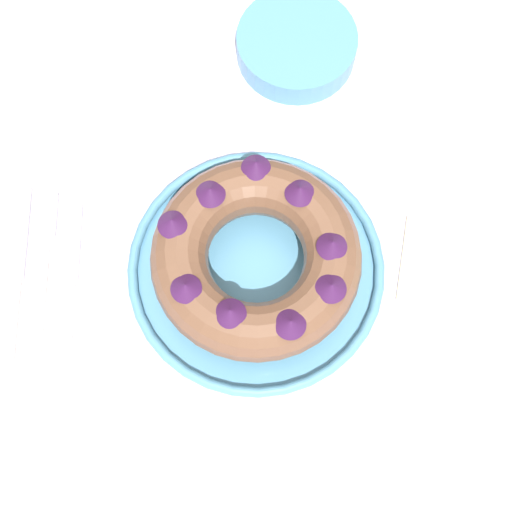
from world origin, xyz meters
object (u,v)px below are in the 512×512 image
object	(u,v)px
cake_knife	(70,283)
side_bowl	(296,46)
bundt_cake	(256,256)
fork	(44,259)
serving_dish	(256,268)
serving_knife	(15,283)
napkin	(465,265)

from	to	relation	value
cake_knife	side_bowl	xyz separation A→B (m)	(0.29, 0.32, 0.02)
bundt_cake	fork	xyz separation A→B (m)	(-0.26, 0.02, -0.06)
bundt_cake	cake_knife	distance (m)	0.24
serving_dish	serving_knife	size ratio (longest dim) A/B	1.41
cake_knife	side_bowl	size ratio (longest dim) A/B	1.10
bundt_cake	serving_knife	size ratio (longest dim) A/B	1.11
serving_knife	side_bowl	bearing A→B (deg)	45.12
cake_knife	napkin	distance (m)	0.49
cake_knife	bundt_cake	bearing A→B (deg)	8.92
bundt_cake	napkin	xyz separation A→B (m)	(0.26, 0.00, -0.06)
fork	side_bowl	bearing A→B (deg)	37.82
side_bowl	bundt_cake	bearing A→B (deg)	-101.02
serving_dish	serving_knife	bearing A→B (deg)	-178.09
cake_knife	napkin	xyz separation A→B (m)	(0.49, 0.01, -0.00)
serving_dish	cake_knife	size ratio (longest dim) A/B	1.73
bundt_cake	serving_dish	bearing A→B (deg)	132.58
serving_dish	bundt_cake	distance (m)	0.05
serving_knife	cake_knife	xyz separation A→B (m)	(0.07, -0.00, 0.00)
bundt_cake	fork	size ratio (longest dim) A/B	1.20
serving_dish	napkin	distance (m)	0.26
napkin	cake_knife	bearing A→B (deg)	-178.33
serving_knife	cake_knife	distance (m)	0.07
bundt_cake	fork	distance (m)	0.27
fork	cake_knife	xyz separation A→B (m)	(0.03, -0.03, 0.00)
serving_dish	serving_knife	distance (m)	0.29
serving_knife	side_bowl	xyz separation A→B (m)	(0.36, 0.32, 0.02)
serving_dish	fork	size ratio (longest dim) A/B	1.53
cake_knife	side_bowl	world-z (taller)	side_bowl
fork	serving_knife	size ratio (longest dim) A/B	0.92
bundt_cake	serving_knife	distance (m)	0.30
bundt_cake	napkin	size ratio (longest dim) A/B	1.55
serving_knife	serving_dish	bearing A→B (deg)	4.74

